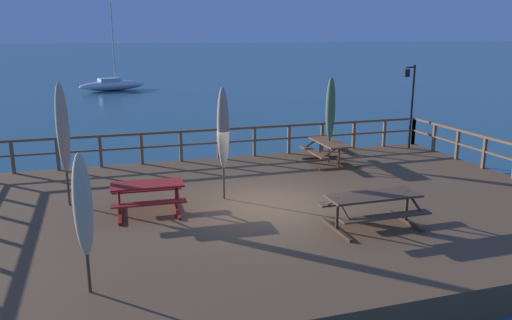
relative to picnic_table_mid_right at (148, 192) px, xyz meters
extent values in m
plane|color=#2D5B6B|center=(2.97, -0.23, -1.20)|extent=(600.00, 600.00, 0.00)
cube|color=brown|center=(2.97, -0.23, -0.88)|extent=(16.37, 10.85, 0.65)
cube|color=brown|center=(2.97, 5.05, 0.50)|extent=(16.07, 0.09, 0.08)
cube|color=brown|center=(2.97, 5.05, 0.02)|extent=(16.07, 0.07, 0.06)
cube|color=brown|center=(-3.72, 5.05, -0.03)|extent=(0.10, 0.10, 1.05)
cube|color=brown|center=(-2.38, 5.05, -0.03)|extent=(0.10, 0.10, 1.05)
cube|color=brown|center=(-1.04, 5.05, -0.03)|extent=(0.10, 0.10, 1.05)
cube|color=brown|center=(0.30, 5.05, -0.03)|extent=(0.10, 0.10, 1.05)
cube|color=brown|center=(1.64, 5.05, -0.03)|extent=(0.10, 0.10, 1.05)
cube|color=brown|center=(2.97, 5.05, -0.03)|extent=(0.10, 0.10, 1.05)
cube|color=brown|center=(4.31, 5.05, -0.03)|extent=(0.10, 0.10, 1.05)
cube|color=brown|center=(5.65, 5.05, -0.03)|extent=(0.10, 0.10, 1.05)
cube|color=brown|center=(6.99, 5.05, -0.03)|extent=(0.10, 0.10, 1.05)
cube|color=brown|center=(8.33, 5.05, -0.03)|extent=(0.10, 0.10, 1.05)
cube|color=brown|center=(9.67, 5.05, -0.03)|extent=(0.10, 0.10, 1.05)
cube|color=brown|center=(11.01, 5.05, -0.03)|extent=(0.10, 0.10, 1.05)
cube|color=brown|center=(11.01, 1.09, -0.03)|extent=(0.10, 0.10, 1.05)
cube|color=brown|center=(11.01, 2.41, -0.03)|extent=(0.10, 0.10, 1.05)
cube|color=brown|center=(11.01, 3.73, -0.03)|extent=(0.10, 0.10, 1.05)
cube|color=brown|center=(11.01, 5.05, -0.03)|extent=(0.10, 0.10, 1.05)
cube|color=maroon|center=(0.00, 0.00, 0.19)|extent=(1.77, 0.83, 0.05)
cube|color=maroon|center=(-0.02, -0.56, -0.11)|extent=(1.75, 0.35, 0.04)
cube|color=maroon|center=(0.02, 0.56, -0.11)|extent=(1.75, 0.35, 0.04)
cube|color=maroon|center=(-0.69, 0.03, -0.52)|extent=(0.14, 1.40, 0.06)
cylinder|color=maroon|center=(-0.69, 0.03, -0.18)|extent=(0.07, 0.07, 0.74)
cylinder|color=maroon|center=(-0.70, -0.25, 0.04)|extent=(0.08, 0.63, 0.37)
cylinder|color=maroon|center=(-0.68, 0.31, 0.04)|extent=(0.08, 0.63, 0.37)
cube|color=maroon|center=(0.69, -0.03, -0.52)|extent=(0.14, 1.40, 0.06)
cylinder|color=maroon|center=(0.69, -0.03, -0.18)|extent=(0.07, 0.07, 0.74)
cylinder|color=maroon|center=(0.68, -0.31, 0.04)|extent=(0.08, 0.63, 0.37)
cylinder|color=maroon|center=(0.70, 0.25, 0.04)|extent=(0.08, 0.63, 0.37)
cube|color=brown|center=(4.83, -2.44, 0.19)|extent=(2.16, 0.77, 0.05)
cube|color=brown|center=(4.83, -3.00, -0.11)|extent=(2.16, 0.29, 0.04)
cube|color=brown|center=(4.83, -1.88, -0.11)|extent=(2.16, 0.29, 0.04)
cube|color=#432F1F|center=(3.93, -2.45, -0.52)|extent=(0.08, 1.40, 0.06)
cylinder|color=#432F1F|center=(3.93, -2.45, -0.18)|extent=(0.07, 0.07, 0.74)
cylinder|color=#432F1F|center=(3.93, -2.73, 0.04)|extent=(0.06, 0.63, 0.37)
cylinder|color=#432F1F|center=(3.93, -2.17, 0.04)|extent=(0.06, 0.63, 0.37)
cube|color=#432F1F|center=(5.73, -2.44, -0.52)|extent=(0.08, 1.40, 0.06)
cylinder|color=#432F1F|center=(5.73, -2.44, -0.18)|extent=(0.07, 0.07, 0.74)
cylinder|color=#432F1F|center=(5.73, -2.72, 0.04)|extent=(0.06, 0.63, 0.37)
cylinder|color=#432F1F|center=(5.73, -2.16, 0.04)|extent=(0.06, 0.63, 0.37)
cube|color=brown|center=(6.42, 3.22, 0.19)|extent=(0.79, 1.93, 0.05)
cube|color=brown|center=(6.98, 3.21, -0.11)|extent=(0.32, 1.92, 0.04)
cube|color=brown|center=(5.86, 3.23, -0.11)|extent=(0.32, 1.92, 0.04)
cube|color=brown|center=(6.41, 2.45, -0.52)|extent=(1.40, 0.11, 0.06)
cylinder|color=brown|center=(6.41, 2.45, -0.18)|extent=(0.07, 0.07, 0.74)
cylinder|color=brown|center=(6.69, 2.44, 0.04)|extent=(0.63, 0.07, 0.37)
cylinder|color=brown|center=(6.13, 2.45, 0.04)|extent=(0.63, 0.07, 0.37)
cube|color=brown|center=(6.44, 4.00, -0.52)|extent=(1.40, 0.11, 0.06)
cylinder|color=brown|center=(6.44, 4.00, -0.18)|extent=(0.07, 0.07, 0.74)
cylinder|color=brown|center=(6.72, 4.00, 0.04)|extent=(0.63, 0.07, 0.37)
cylinder|color=brown|center=(6.16, 4.01, 0.04)|extent=(0.63, 0.07, 0.37)
cylinder|color=#4C3828|center=(-1.90, 1.24, 0.96)|extent=(0.06, 0.06, 3.02)
ellipsoid|color=tan|center=(-1.90, 1.24, 1.49)|extent=(0.32, 0.32, 2.29)
cylinder|color=#71614F|center=(-1.90, 1.24, 1.32)|extent=(0.21, 0.21, 0.05)
cone|color=#4C3828|center=(-1.90, 1.24, 2.54)|extent=(0.10, 0.10, 0.14)
cylinder|color=#4C3828|center=(-1.37, -3.71, 0.61)|extent=(0.06, 0.06, 2.33)
ellipsoid|color=#CCB793|center=(-1.37, -3.71, 1.03)|extent=(0.32, 0.32, 1.77)
cylinder|color=#7A6E58|center=(-1.37, -3.71, 0.89)|extent=(0.21, 0.21, 0.05)
cone|color=#4C3828|center=(-1.37, -3.71, 1.85)|extent=(0.10, 0.10, 0.14)
cylinder|color=#4C3828|center=(6.46, 3.30, 0.84)|extent=(0.06, 0.06, 2.78)
ellipsoid|color=#4C704C|center=(6.46, 3.30, 1.33)|extent=(0.32, 0.32, 2.11)
cylinder|color=#2D432D|center=(6.46, 3.30, 1.17)|extent=(0.21, 0.21, 0.05)
cone|color=#4C3828|center=(6.46, 3.30, 2.30)|extent=(0.10, 0.10, 0.14)
cylinder|color=#4C3828|center=(2.06, 0.54, 0.87)|extent=(0.06, 0.06, 2.85)
ellipsoid|color=tan|center=(2.06, 0.54, 1.38)|extent=(0.32, 0.32, 2.16)
cylinder|color=#685B4C|center=(2.06, 0.54, 1.21)|extent=(0.21, 0.21, 0.05)
cone|color=#4C3828|center=(2.06, 0.54, 2.37)|extent=(0.10, 0.10, 0.14)
cylinder|color=black|center=(10.46, 4.50, 1.05)|extent=(0.09, 0.09, 3.20)
cylinder|color=black|center=(10.21, 4.39, 2.57)|extent=(0.53, 0.28, 0.06)
cube|color=black|center=(9.95, 4.27, 2.37)|extent=(0.20, 0.20, 0.28)
sphere|color=#F4E08C|center=(9.95, 4.27, 2.37)|extent=(0.14, 0.14, 0.14)
ellipsoid|color=silver|center=(0.37, 35.85, -0.75)|extent=(6.23, 3.38, 0.90)
cube|color=silver|center=(0.09, 35.76, -0.25)|extent=(2.04, 1.58, 0.36)
cylinder|color=silver|center=(0.66, 35.94, 3.02)|extent=(0.10, 0.10, 7.00)
camera|label=1|loc=(-1.00, -12.09, 3.75)|focal=35.47mm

